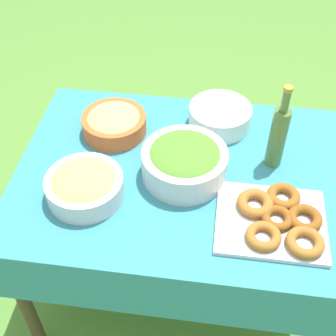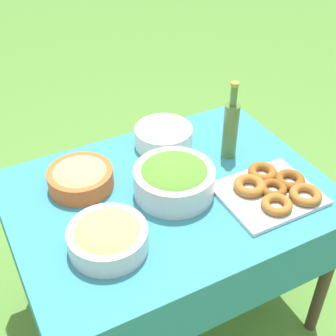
{
  "view_description": "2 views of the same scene",
  "coord_description": "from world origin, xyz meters",
  "px_view_note": "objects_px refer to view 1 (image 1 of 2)",
  "views": [
    {
      "loc": [
        -0.12,
        1.15,
        1.92
      ],
      "look_at": [
        0.04,
        0.01,
        0.75
      ],
      "focal_mm": 50.0,
      "sensor_mm": 36.0,
      "label": 1
    },
    {
      "loc": [
        0.62,
        1.16,
        1.87
      ],
      "look_at": [
        -0.0,
        -0.01,
        0.83
      ],
      "focal_mm": 50.0,
      "sensor_mm": 36.0,
      "label": 2
    }
  ],
  "objects_px": {
    "bread_bowl": "(84,185)",
    "pasta_bowl": "(114,122)",
    "olive_oil_bottle": "(278,135)",
    "plate_stack": "(220,116)",
    "salad_bowl": "(185,161)",
    "donut_platter": "(277,219)"
  },
  "relations": [
    {
      "from": "donut_platter",
      "to": "salad_bowl",
      "type": "bearing_deg",
      "value": -29.51
    },
    {
      "from": "salad_bowl",
      "to": "olive_oil_bottle",
      "type": "relative_size",
      "value": 0.9
    },
    {
      "from": "bread_bowl",
      "to": "donut_platter",
      "type": "bearing_deg",
      "value": 176.74
    },
    {
      "from": "salad_bowl",
      "to": "donut_platter",
      "type": "xyz_separation_m",
      "value": [
        -0.32,
        0.18,
        -0.04
      ]
    },
    {
      "from": "pasta_bowl",
      "to": "olive_oil_bottle",
      "type": "bearing_deg",
      "value": 171.66
    },
    {
      "from": "pasta_bowl",
      "to": "bread_bowl",
      "type": "relative_size",
      "value": 0.94
    },
    {
      "from": "plate_stack",
      "to": "bread_bowl",
      "type": "xyz_separation_m",
      "value": [
        0.42,
        0.43,
        0.01
      ]
    },
    {
      "from": "salad_bowl",
      "to": "donut_platter",
      "type": "height_order",
      "value": "salad_bowl"
    },
    {
      "from": "pasta_bowl",
      "to": "plate_stack",
      "type": "height_order",
      "value": "pasta_bowl"
    },
    {
      "from": "salad_bowl",
      "to": "pasta_bowl",
      "type": "bearing_deg",
      "value": -33.58
    },
    {
      "from": "pasta_bowl",
      "to": "plate_stack",
      "type": "distance_m",
      "value": 0.41
    },
    {
      "from": "bread_bowl",
      "to": "olive_oil_bottle",
      "type": "bearing_deg",
      "value": -158.43
    },
    {
      "from": "donut_platter",
      "to": "pasta_bowl",
      "type": "bearing_deg",
      "value": -31.51
    },
    {
      "from": "salad_bowl",
      "to": "donut_platter",
      "type": "bearing_deg",
      "value": 150.49
    },
    {
      "from": "salad_bowl",
      "to": "donut_platter",
      "type": "distance_m",
      "value": 0.36
    },
    {
      "from": "pasta_bowl",
      "to": "donut_platter",
      "type": "distance_m",
      "value": 0.71
    },
    {
      "from": "plate_stack",
      "to": "bread_bowl",
      "type": "relative_size",
      "value": 0.93
    },
    {
      "from": "plate_stack",
      "to": "olive_oil_bottle",
      "type": "distance_m",
      "value": 0.29
    },
    {
      "from": "bread_bowl",
      "to": "pasta_bowl",
      "type": "bearing_deg",
      "value": -94.32
    },
    {
      "from": "salad_bowl",
      "to": "bread_bowl",
      "type": "height_order",
      "value": "salad_bowl"
    },
    {
      "from": "plate_stack",
      "to": "donut_platter",
      "type": "bearing_deg",
      "value": 113.99
    },
    {
      "from": "pasta_bowl",
      "to": "bread_bowl",
      "type": "distance_m",
      "value": 0.34
    }
  ]
}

